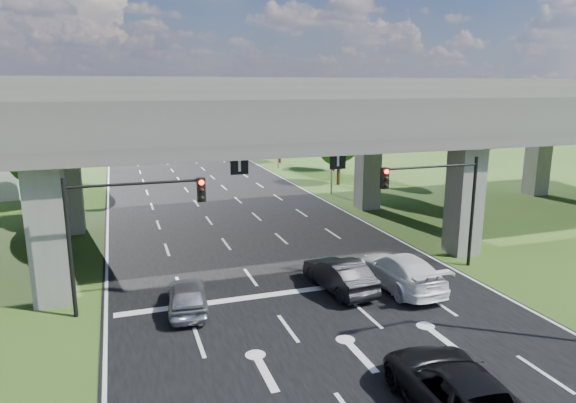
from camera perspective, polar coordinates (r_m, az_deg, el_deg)
ground at (r=21.98m, az=4.57°, el=-13.26°), size 160.00×160.00×0.00m
road at (r=30.74m, az=-2.81°, el=-5.50°), size 18.00×120.00×0.03m
overpass at (r=31.18m, az=-4.00°, el=9.57°), size 80.00×15.00×10.00m
signal_right at (r=27.64m, az=16.51°, el=0.86°), size 5.76×0.54×6.00m
signal_left at (r=22.70m, az=-17.89°, el=-1.73°), size 5.76×0.54×6.00m
streetlight_far at (r=45.96m, az=4.50°, el=7.97°), size 3.38×0.25×10.00m
streetlight_beyond at (r=60.96m, az=-1.49°, el=9.16°), size 3.38×0.25×10.00m
tree_left_near at (r=44.77m, az=-26.44°, el=5.24°), size 4.50×4.50×7.80m
tree_left_mid at (r=53.16m, az=-28.50°, el=5.30°), size 3.91×3.90×6.76m
tree_left_far at (r=60.48m, az=-23.63°, el=7.41°), size 4.80×4.80×8.32m
tree_right_near at (r=50.91m, az=5.77°, el=6.87°), size 4.20×4.20×7.28m
tree_right_mid at (r=59.43m, az=5.21°, el=7.40°), size 3.91×3.90×6.76m
tree_right_far at (r=65.42m, az=-0.89°, el=8.50°), size 4.50×4.50×7.80m
car_silver at (r=23.03m, az=-11.12°, el=-10.20°), size 2.09×4.30×1.41m
car_dark at (r=24.85m, az=5.71°, el=-8.10°), size 2.10×4.86×1.55m
car_white at (r=25.65m, az=12.32°, el=-7.54°), size 2.44×5.77×1.66m
car_trailing at (r=16.80m, az=18.31°, el=-19.40°), size 3.17×6.10×1.64m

